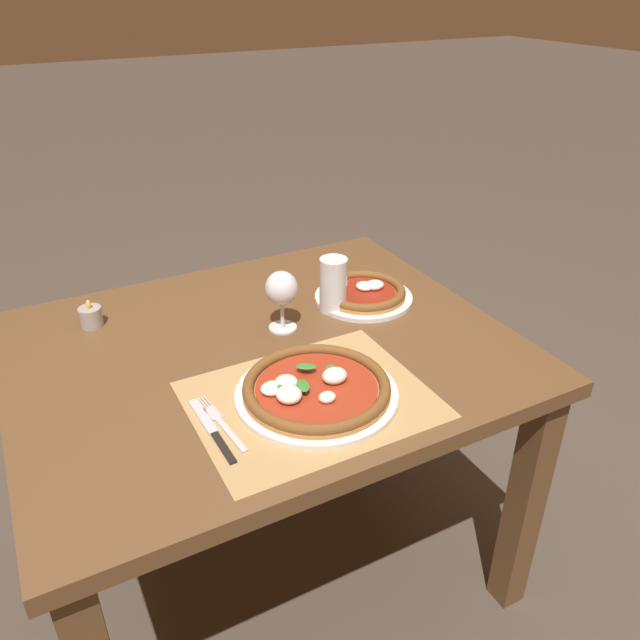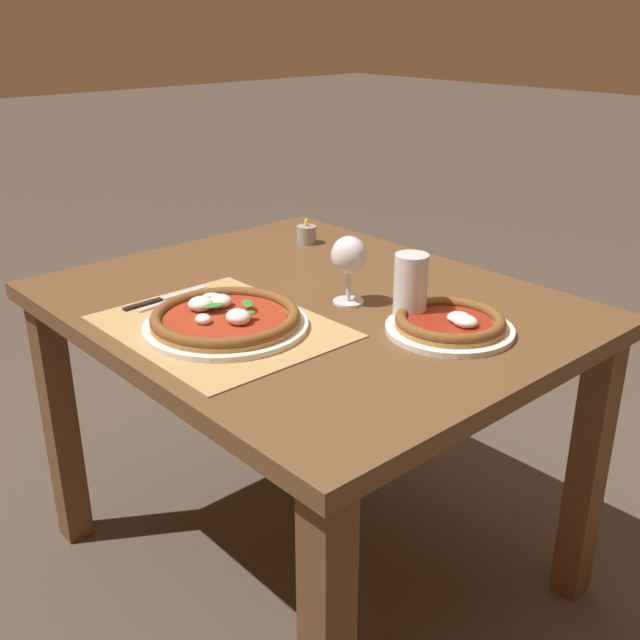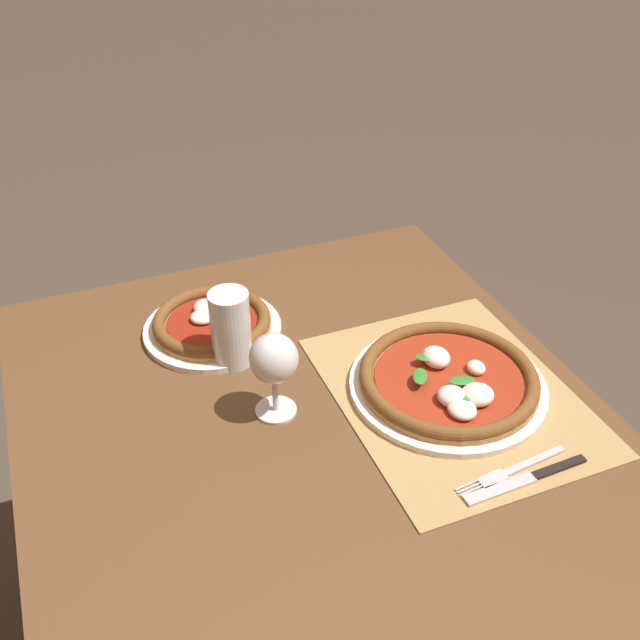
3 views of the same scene
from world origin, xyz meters
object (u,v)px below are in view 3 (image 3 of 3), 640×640
(wine_glass, at_px, (274,362))
(knife, at_px, (526,479))
(pizza_far, at_px, (212,324))
(fork, at_px, (511,471))
(pizza_near, at_px, (449,380))
(pint_glass, at_px, (231,330))

(wine_glass, xyz_separation_m, knife, (-0.29, -0.30, -0.10))
(wine_glass, bearing_deg, pizza_far, 8.52)
(wine_glass, height_order, knife, wine_glass)
(fork, xyz_separation_m, knife, (-0.02, -0.01, 0.00))
(pizza_far, relative_size, knife, 1.23)
(fork, relative_size, knife, 0.93)
(wine_glass, bearing_deg, knife, -134.23)
(pizza_near, xyz_separation_m, pizza_far, (0.32, 0.33, -0.00))
(wine_glass, height_order, fork, wine_glass)
(pizza_near, xyz_separation_m, wine_glass, (0.06, 0.29, 0.08))
(fork, bearing_deg, pizza_far, 31.69)
(pizza_far, xyz_separation_m, wine_glass, (-0.26, -0.04, 0.09))
(pizza_far, height_order, pint_glass, pint_glass)
(pizza_near, bearing_deg, wine_glass, 78.20)
(wine_glass, xyz_separation_m, pint_glass, (0.16, 0.03, -0.04))
(pizza_near, distance_m, fork, 0.21)
(pint_glass, distance_m, knife, 0.56)
(pizza_near, height_order, pizza_far, pizza_near)
(pizza_far, xyz_separation_m, pint_glass, (-0.10, -0.01, 0.05))
(wine_glass, bearing_deg, fork, -132.97)
(pizza_far, bearing_deg, pizza_near, -134.01)
(pizza_near, xyz_separation_m, pint_glass, (0.22, 0.32, 0.05))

